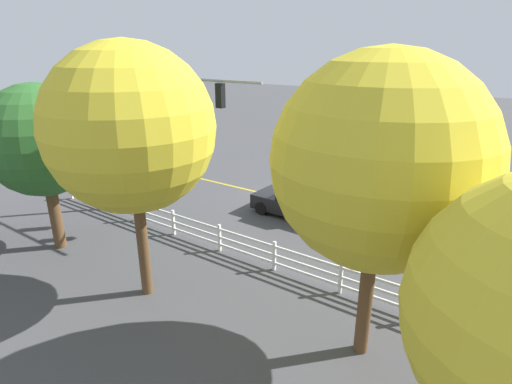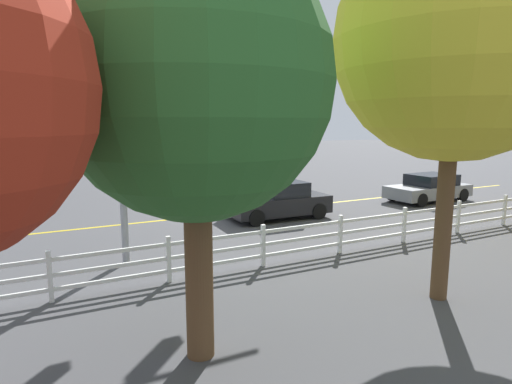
# 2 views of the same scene
# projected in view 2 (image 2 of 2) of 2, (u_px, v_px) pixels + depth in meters

# --- Properties ---
(ground_plane) EXTENTS (120.00, 120.00, 0.00)m
(ground_plane) POSITION_uv_depth(u_px,v_px,m) (236.00, 213.00, 18.33)
(ground_plane) COLOR #444447
(lane_center_stripe) EXTENTS (28.00, 0.16, 0.01)m
(lane_center_stripe) POSITION_uv_depth(u_px,v_px,m) (313.00, 205.00, 20.12)
(lane_center_stripe) COLOR gold
(lane_center_stripe) RESTS_ON ground_plane
(signal_assembly) EXTENTS (6.62, 0.38, 6.88)m
(signal_assembly) POSITION_uv_depth(u_px,v_px,m) (184.00, 88.00, 11.87)
(signal_assembly) COLOR gray
(signal_assembly) RESTS_ON ground_plane
(car_0) EXTENTS (4.14, 2.08, 1.50)m
(car_0) POSITION_uv_depth(u_px,v_px,m) (279.00, 201.00, 17.22)
(car_0) COLOR black
(car_0) RESTS_ON ground_plane
(car_1) EXTENTS (4.41, 2.07, 1.34)m
(car_1) POSITION_uv_depth(u_px,v_px,m) (429.00, 188.00, 20.98)
(car_1) COLOR slate
(car_1) RESTS_ON ground_plane
(car_2) EXTENTS (4.12, 2.13, 1.43)m
(car_2) POSITION_uv_depth(u_px,v_px,m) (241.00, 190.00, 20.22)
(car_2) COLOR #0C4C2D
(car_2) RESTS_ON ground_plane
(white_rail_fence) EXTENTS (26.10, 0.10, 1.15)m
(white_rail_fence) POSITION_uv_depth(u_px,v_px,m) (404.00, 224.00, 13.75)
(white_rail_fence) COLOR white
(white_rail_fence) RESTS_ON ground_plane
(tree_0) EXTENTS (4.99, 4.99, 8.01)m
(tree_0) POSITION_uv_depth(u_px,v_px,m) (457.00, 40.00, 8.54)
(tree_0) COLOR brown
(tree_0) RESTS_ON ground_plane
(tree_3) EXTENTS (4.26, 4.26, 6.59)m
(tree_3) POSITION_uv_depth(u_px,v_px,m) (195.00, 84.00, 6.39)
(tree_3) COLOR brown
(tree_3) RESTS_ON ground_plane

